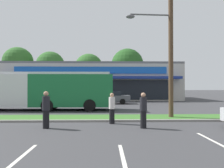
{
  "coord_description": "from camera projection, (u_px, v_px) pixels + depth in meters",
  "views": [
    {
      "loc": [
        1.19,
        0.33,
        2.04
      ],
      "look_at": [
        1.68,
        18.1,
        2.25
      ],
      "focal_mm": 34.5,
      "sensor_mm": 36.0,
      "label": 1
    }
  ],
  "objects": [
    {
      "name": "pedestrian_far",
      "position": [
        46.0,
        110.0,
        10.49
      ],
      "size": [
        0.36,
        0.36,
        1.81
      ],
      "rotation": [
        0.0,
        0.0,
        5.67
      ],
      "color": "black",
      "rests_on": "ground_plane"
    },
    {
      "name": "utility_pole",
      "position": [
        168.0,
        41.0,
        13.64
      ],
      "size": [
        3.03,
        2.4,
        9.13
      ],
      "color": "#4C3826",
      "rests_on": "ground_plane"
    },
    {
      "name": "storefront_building",
      "position": [
        94.0,
        82.0,
        35.83
      ],
      "size": [
        26.2,
        13.8,
        5.55
      ],
      "color": "#BCB7AD",
      "rests_on": "ground_plane"
    },
    {
      "name": "pedestrian_by_pole",
      "position": [
        143.0,
        110.0,
        10.52
      ],
      "size": [
        0.35,
        0.35,
        1.74
      ],
      "rotation": [
        0.0,
        0.0,
        0.73
      ],
      "color": "black",
      "rests_on": "ground_plane"
    },
    {
      "name": "tree_mid",
      "position": [
        127.0,
        65.0,
        43.08
      ],
      "size": [
        6.39,
        6.39,
        9.64
      ],
      "color": "#473323",
      "rests_on": "ground_plane"
    },
    {
      "name": "car_2",
      "position": [
        11.0,
        97.0,
        25.12
      ],
      "size": [
        4.45,
        1.91,
        1.48
      ],
      "rotation": [
        0.0,
        0.0,
        3.14
      ],
      "color": "#9E998C",
      "rests_on": "ground_plane"
    },
    {
      "name": "car_0",
      "position": [
        110.0,
        97.0,
        25.34
      ],
      "size": [
        4.74,
        1.94,
        1.46
      ],
      "rotation": [
        0.0,
        0.0,
        3.14
      ],
      "color": "#515459",
      "rests_on": "ground_plane"
    },
    {
      "name": "pedestrian_near_bench",
      "position": [
        112.0,
        108.0,
        11.81
      ],
      "size": [
        0.34,
        0.34,
        1.69
      ],
      "rotation": [
        0.0,
        0.0,
        1.64
      ],
      "color": "black",
      "rests_on": "ground_plane"
    },
    {
      "name": "tree_left",
      "position": [
        50.0,
        66.0,
        46.22
      ],
      "size": [
        6.14,
        6.14,
        9.57
      ],
      "color": "#473323",
      "rests_on": "ground_plane"
    },
    {
      "name": "grass_median",
      "position": [
        87.0,
        118.0,
        13.61
      ],
      "size": [
        56.0,
        2.2,
        0.12
      ],
      "primitive_type": "cube",
      "color": "#386B28",
      "rests_on": "ground_plane"
    },
    {
      "name": "tree_mid_left",
      "position": [
        89.0,
        68.0,
        46.47
      ],
      "size": [
        6.15,
        6.15,
        9.12
      ],
      "color": "#473323",
      "rests_on": "ground_plane"
    },
    {
      "name": "city_bus",
      "position": [
        40.0,
        90.0,
        18.61
      ],
      "size": [
        12.58,
        2.71,
        3.25
      ],
      "rotation": [
        0.0,
        0.0,
        3.14
      ],
      "color": "#196638",
      "rests_on": "ground_plane"
    },
    {
      "name": "tree_far_left",
      "position": [
        18.0,
        62.0,
        46.19
      ],
      "size": [
        6.38,
        6.38,
        10.51
      ],
      "color": "#473323",
      "rests_on": "ground_plane"
    },
    {
      "name": "curb_lip",
      "position": [
        85.0,
        121.0,
        12.39
      ],
      "size": [
        56.0,
        0.24,
        0.12
      ],
      "primitive_type": "cube",
      "color": "gray",
      "rests_on": "ground_plane"
    }
  ]
}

